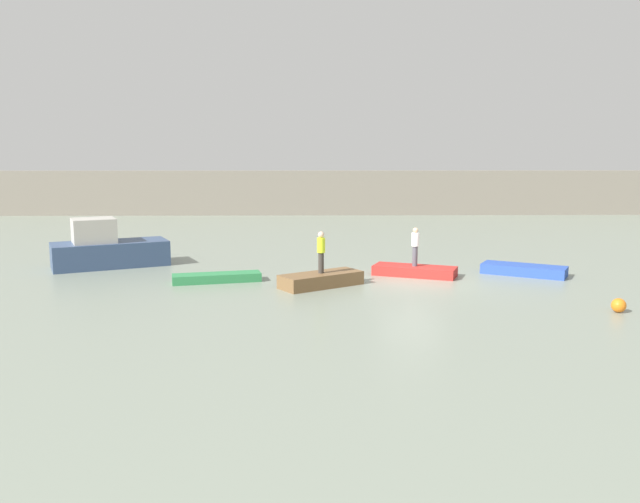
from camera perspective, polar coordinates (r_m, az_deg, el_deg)
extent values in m
plane|color=gray|center=(26.42, 8.26, -2.74)|extent=(120.00, 120.00, 0.00)
cube|color=gray|center=(55.12, 3.42, 5.28)|extent=(80.00, 1.20, 3.79)
cube|color=#33476B|center=(31.30, -18.27, -0.21)|extent=(5.57, 4.10, 1.17)
cube|color=#B2ADA3|center=(31.08, -19.61, 1.78)|extent=(2.41, 2.33, 1.12)
cube|color=#2D7F47|center=(26.51, -9.23, -2.33)|extent=(3.71, 1.70, 0.36)
cube|color=brown|center=(25.27, 0.10, -2.55)|extent=(3.49, 2.89, 0.54)
cube|color=red|center=(27.80, 8.48, -1.73)|extent=(3.74, 2.50, 0.42)
cube|color=#2B4CAD|center=(29.10, 17.80, -1.58)|extent=(3.68, 2.82, 0.43)
cylinder|color=#4C4C56|center=(27.69, 8.51, -0.41)|extent=(0.22, 0.22, 0.88)
cylinder|color=white|center=(27.59, 8.54, 1.08)|extent=(0.32, 0.32, 0.58)
sphere|color=tan|center=(27.54, 8.56, 1.90)|extent=(0.22, 0.22, 0.22)
cylinder|color=#38332D|center=(25.15, 0.10, -1.02)|extent=(0.22, 0.22, 0.82)
cylinder|color=#D8F226|center=(25.04, 0.10, 0.57)|extent=(0.32, 0.32, 0.59)
sphere|color=beige|center=(24.98, 0.10, 1.52)|extent=(0.25, 0.25, 0.25)
sphere|color=orange|center=(23.41, 25.20, -4.39)|extent=(0.48, 0.48, 0.48)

